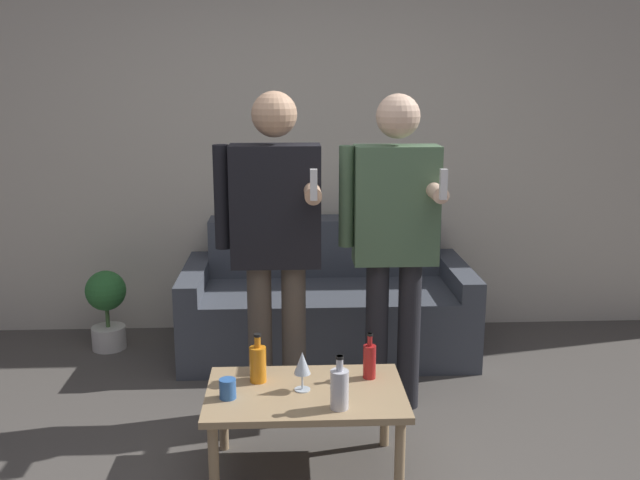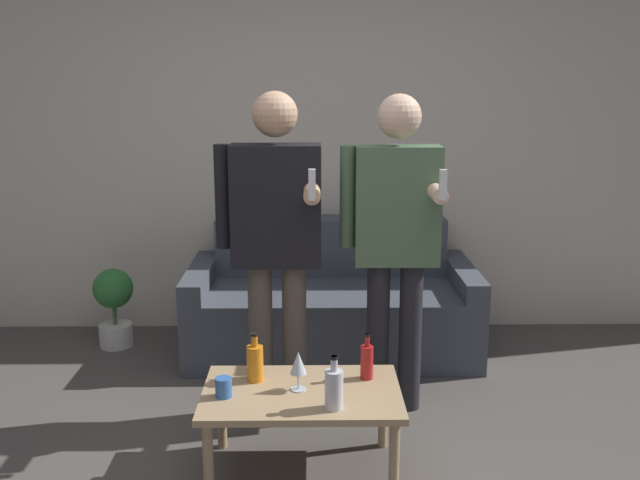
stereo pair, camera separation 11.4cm
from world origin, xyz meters
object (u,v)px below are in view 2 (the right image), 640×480
(couch, at_px, (331,305))
(person_standing_left, at_px, (275,232))
(bottle_orange, at_px, (334,388))
(coffee_table, at_px, (302,400))
(person_standing_right, at_px, (396,230))

(couch, xyz_separation_m, person_standing_left, (-0.31, -0.91, 0.68))
(bottle_orange, bearing_deg, coffee_table, 127.95)
(couch, distance_m, person_standing_left, 1.18)
(coffee_table, distance_m, person_standing_right, 1.00)
(person_standing_left, relative_size, person_standing_right, 1.01)
(bottle_orange, bearing_deg, person_standing_right, 67.43)
(couch, relative_size, person_standing_right, 1.09)
(coffee_table, bearing_deg, person_standing_left, 102.96)
(couch, height_order, person_standing_left, person_standing_left)
(couch, height_order, coffee_table, couch)
(bottle_orange, distance_m, person_standing_left, 0.94)
(person_standing_left, bearing_deg, bottle_orange, -70.42)
(person_standing_left, bearing_deg, couch, 71.34)
(coffee_table, distance_m, person_standing_left, 0.87)
(bottle_orange, relative_size, person_standing_right, 0.14)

